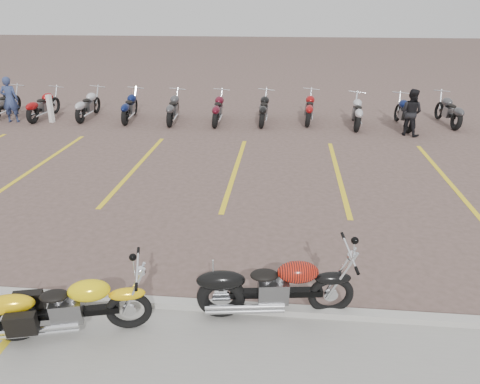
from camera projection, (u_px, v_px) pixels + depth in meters
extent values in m
plane|color=#705550|center=(212.00, 243.00, 8.75)|extent=(100.00, 100.00, 0.00)
cube|color=#ADAAA3|center=(191.00, 305.00, 6.89)|extent=(60.00, 0.18, 0.12)
torus|color=black|center=(129.00, 310.00, 6.38)|extent=(0.63, 0.26, 0.62)
torus|color=black|center=(15.00, 321.00, 6.17)|extent=(0.68, 0.32, 0.66)
cube|color=black|center=(72.00, 312.00, 6.26)|extent=(1.23, 0.42, 0.10)
cube|color=slate|center=(68.00, 309.00, 6.23)|extent=(0.46, 0.38, 0.33)
ellipsoid|color=yellow|center=(90.00, 288.00, 6.16)|extent=(0.61, 0.44, 0.29)
ellipsoid|color=black|center=(56.00, 294.00, 6.11)|extent=(0.42, 0.33, 0.11)
torus|color=black|center=(330.00, 295.00, 6.68)|extent=(0.66, 0.20, 0.65)
torus|color=black|center=(221.00, 297.00, 6.63)|extent=(0.71, 0.26, 0.69)
cube|color=black|center=(276.00, 292.00, 6.63)|extent=(1.31, 0.30, 0.10)
cube|color=slate|center=(273.00, 289.00, 6.61)|extent=(0.46, 0.36, 0.34)
ellipsoid|color=black|center=(297.00, 270.00, 6.51)|extent=(0.62, 0.40, 0.30)
ellipsoid|color=black|center=(264.00, 273.00, 6.51)|extent=(0.42, 0.31, 0.12)
imported|color=navy|center=(10.00, 100.00, 16.96)|extent=(0.65, 0.47, 1.65)
imported|color=black|center=(411.00, 112.00, 15.33)|extent=(0.95, 0.91, 1.54)
cube|color=white|center=(50.00, 109.00, 17.06)|extent=(0.19, 0.19, 1.00)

